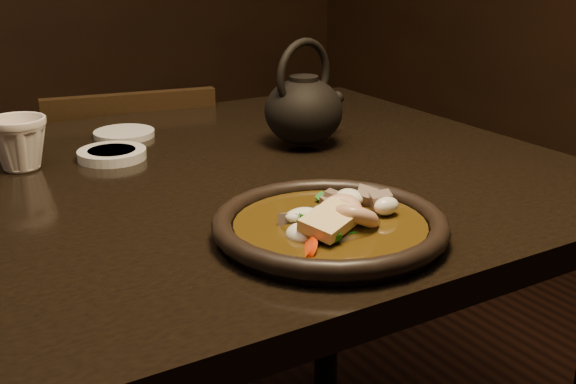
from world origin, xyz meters
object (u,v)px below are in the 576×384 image
table (52,257)px  teapot (304,107)px  plate (330,226)px  tea_cup (19,142)px  chair (134,236)px

table → teapot: size_ratio=8.89×
table → plate: size_ratio=5.63×
table → tea_cup: 0.22m
plate → table: bearing=132.6°
table → plate: (0.27, -0.29, 0.09)m
chair → tea_cup: tea_cup is taller
table → plate: 0.40m
chair → plate: (-0.04, -0.86, 0.34)m
table → chair: chair is taller
table → chair: (0.31, 0.57, -0.24)m
plate → teapot: size_ratio=1.58×
table → tea_cup: size_ratio=18.06×
plate → teapot: bearing=62.1°
plate → teapot: (0.19, 0.35, 0.05)m
tea_cup → chair: bearing=52.8°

